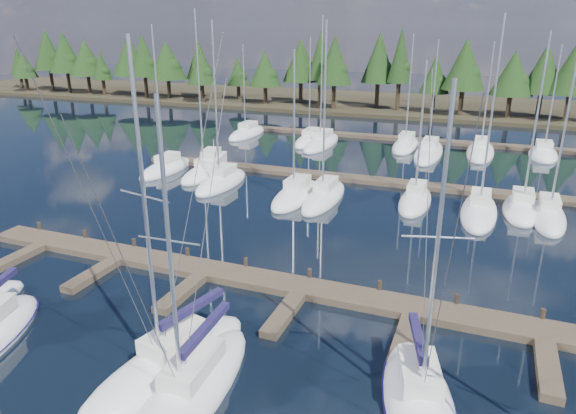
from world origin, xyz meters
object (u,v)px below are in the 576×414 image
at_px(front_sailboat_4, 418,401).
at_px(motor_yacht_left, 213,168).
at_px(main_dock, 299,293).
at_px(front_sailboat_2, 170,364).
at_px(front_sailboat_3, 189,393).

relative_size(front_sailboat_4, motor_yacht_left, 1.62).
xyz_separation_m(main_dock, front_sailboat_2, (-3.01, -7.87, 0.08)).
bearing_deg(main_dock, front_sailboat_3, -97.78).
height_order(front_sailboat_3, front_sailboat_4, front_sailboat_4).
bearing_deg(front_sailboat_4, motor_yacht_left, 131.72).
bearing_deg(front_sailboat_3, front_sailboat_4, 18.47).
distance_m(main_dock, motor_yacht_left, 26.54).
height_order(front_sailboat_2, front_sailboat_4, front_sailboat_2).
xyz_separation_m(main_dock, front_sailboat_3, (-1.26, -9.19, 0.08)).
relative_size(front_sailboat_2, front_sailboat_4, 1.09).
height_order(front_sailboat_2, front_sailboat_3, front_sailboat_2).
bearing_deg(motor_yacht_left, front_sailboat_4, -48.28).
bearing_deg(main_dock, motor_yacht_left, 129.29).
xyz_separation_m(front_sailboat_3, front_sailboat_4, (8.44, 2.82, 0.01)).
height_order(front_sailboat_2, motor_yacht_left, front_sailboat_2).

